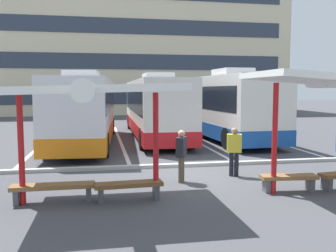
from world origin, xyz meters
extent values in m
plane|color=#47474C|center=(0.00, 0.00, 0.00)|extent=(160.00, 160.00, 0.00)
cube|color=beige|center=(0.00, 34.58, 7.36)|extent=(37.09, 12.52, 14.72)
cube|color=#2D3847|center=(0.00, 28.30, 2.02)|extent=(34.12, 0.08, 1.62)
cube|color=#2D3847|center=(0.00, 28.30, 5.70)|extent=(34.12, 0.08, 1.62)
cube|color=#2D3847|center=(0.00, 28.30, 9.38)|extent=(34.12, 0.08, 1.62)
cube|color=silver|center=(-3.69, 7.67, 1.74)|extent=(3.17, 11.19, 2.93)
cube|color=orange|center=(-3.69, 7.67, 0.63)|extent=(3.21, 11.23, 0.71)
cube|color=black|center=(-3.69, 7.67, 2.18)|extent=(3.14, 10.31, 0.95)
cube|color=black|center=(-3.34, 13.16, 2.09)|extent=(2.17, 0.22, 1.76)
cube|color=silver|center=(-3.78, 6.29, 3.39)|extent=(1.62, 2.29, 0.36)
cylinder|color=black|center=(-4.57, 11.66, 0.50)|extent=(0.36, 1.02, 1.00)
cylinder|color=black|center=(-2.31, 11.52, 0.50)|extent=(0.36, 1.02, 1.00)
cylinder|color=black|center=(-5.07, 3.82, 0.50)|extent=(0.36, 1.02, 1.00)
cylinder|color=black|center=(-2.81, 3.68, 0.50)|extent=(0.36, 1.02, 1.00)
cube|color=silver|center=(0.09, 9.91, 1.75)|extent=(2.64, 12.50, 2.96)
cube|color=red|center=(0.09, 9.91, 0.62)|extent=(2.68, 12.54, 0.68)
cube|color=black|center=(0.09, 9.91, 2.10)|extent=(2.66, 11.50, 1.17)
cube|color=black|center=(0.19, 16.11, 2.11)|extent=(2.15, 0.12, 1.77)
cube|color=silver|center=(0.06, 8.36, 3.41)|extent=(1.50, 2.22, 0.36)
cylinder|color=black|center=(-0.95, 14.56, 0.50)|extent=(0.32, 1.00, 1.00)
cylinder|color=black|center=(1.28, 14.52, 0.50)|extent=(0.32, 1.00, 1.00)
cylinder|color=black|center=(-1.11, 5.30, 0.50)|extent=(0.32, 1.00, 1.00)
cylinder|color=black|center=(1.13, 5.27, 0.50)|extent=(0.32, 1.00, 1.00)
cube|color=silver|center=(3.76, 8.54, 1.86)|extent=(2.98, 10.80, 3.16)
cube|color=#194C9E|center=(3.76, 8.54, 0.63)|extent=(3.02, 10.84, 0.71)
cube|color=black|center=(3.76, 8.54, 2.30)|extent=(2.98, 9.95, 1.18)
cube|color=black|center=(3.54, 13.86, 2.24)|extent=(2.25, 0.17, 1.90)
cube|color=silver|center=(3.81, 7.21, 3.62)|extent=(1.62, 2.26, 0.36)
cylinder|color=black|center=(2.43, 12.25, 0.50)|extent=(0.34, 1.01, 1.00)
cylinder|color=black|center=(4.78, 12.34, 0.50)|extent=(0.34, 1.01, 1.00)
cylinder|color=black|center=(2.73, 4.75, 0.50)|extent=(0.34, 1.01, 1.00)
cylinder|color=black|center=(5.08, 4.84, 0.50)|extent=(0.34, 1.01, 1.00)
cube|color=white|center=(-5.90, 8.84, 0.00)|extent=(0.16, 14.00, 0.01)
cube|color=white|center=(-1.97, 8.84, 0.00)|extent=(0.16, 14.00, 0.01)
cube|color=white|center=(1.97, 8.84, 0.00)|extent=(0.16, 14.00, 0.01)
cube|color=white|center=(5.90, 8.84, 0.00)|extent=(0.16, 14.00, 0.01)
cylinder|color=red|center=(-4.81, -2.15, 1.32)|extent=(0.14, 0.14, 2.64)
cylinder|color=red|center=(-1.63, -2.15, 1.32)|extent=(0.14, 0.14, 2.64)
cube|color=white|center=(-3.22, -2.15, 2.72)|extent=(4.18, 3.31, 0.26)
cylinder|color=white|center=(-3.22, -3.66, 2.69)|extent=(0.36, 4.18, 0.36)
cube|color=brown|center=(-4.12, -2.12, 0.40)|extent=(1.96, 0.42, 0.10)
cube|color=#4C4C51|center=(-4.95, -2.12, 0.17)|extent=(0.12, 0.34, 0.35)
cube|color=#4C4C51|center=(-3.29, -2.11, 0.17)|extent=(0.12, 0.34, 0.35)
cube|color=brown|center=(-2.32, -2.27, 0.40)|extent=(1.69, 0.53, 0.10)
cube|color=#4C4C51|center=(-3.00, -2.31, 0.17)|extent=(0.14, 0.34, 0.35)
cube|color=#4C4C51|center=(-1.64, -2.23, 0.17)|extent=(0.14, 0.34, 0.35)
cylinder|color=red|center=(1.45, -2.35, 1.44)|extent=(0.14, 0.14, 2.89)
cube|color=white|center=(2.83, -2.35, 2.97)|extent=(3.75, 2.63, 0.41)
cube|color=brown|center=(1.93, -2.27, 0.40)|extent=(1.54, 0.56, 0.10)
cube|color=#4C4C51|center=(1.33, -2.21, 0.17)|extent=(0.15, 0.35, 0.35)
cube|color=#4C4C51|center=(2.53, -2.32, 0.17)|extent=(0.15, 0.35, 0.35)
cube|color=#4C4C51|center=(3.00, -2.35, 0.17)|extent=(0.15, 0.35, 0.35)
cube|color=#ADADA8|center=(0.00, 1.36, 0.06)|extent=(44.00, 0.24, 0.12)
cylinder|color=black|center=(1.20, -0.33, 0.38)|extent=(0.14, 0.14, 0.76)
cylinder|color=black|center=(1.05, -0.29, 0.38)|extent=(0.14, 0.14, 0.76)
cube|color=gold|center=(1.13, -0.31, 1.05)|extent=(0.49, 0.34, 0.57)
sphere|color=#936B4C|center=(1.13, -0.31, 1.43)|extent=(0.21, 0.21, 0.21)
cylinder|color=brown|center=(-0.70, -0.83, 0.38)|extent=(0.14, 0.14, 0.76)
cylinder|color=brown|center=(-0.63, -0.69, 0.38)|extent=(0.14, 0.14, 0.76)
cube|color=#26262D|center=(-0.66, -0.76, 1.05)|extent=(0.40, 0.50, 0.57)
sphere|color=tan|center=(-0.66, -0.76, 1.44)|extent=(0.21, 0.21, 0.21)
camera|label=1|loc=(-2.97, -11.11, 2.70)|focal=39.29mm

